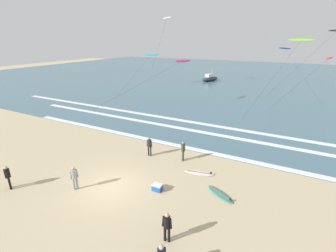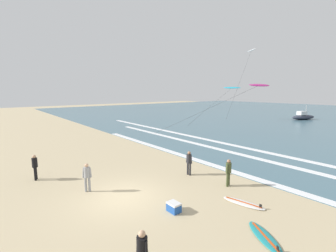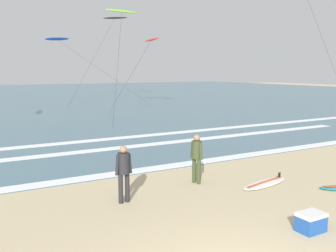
% 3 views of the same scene
% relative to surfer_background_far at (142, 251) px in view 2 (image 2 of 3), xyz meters
% --- Properties ---
extents(ground_plane, '(160.00, 160.00, 0.00)m').
position_rel_surfer_background_far_xyz_m(ground_plane, '(-5.20, 2.15, -0.96)').
color(ground_plane, tan).
extents(wave_foam_shoreline, '(37.43, 0.65, 0.01)m').
position_rel_surfer_background_far_xyz_m(wave_foam_shoreline, '(-3.35, 9.86, -0.94)').
color(wave_foam_shoreline, white).
rests_on(wave_foam_shoreline, ocean_surface).
extents(wave_foam_mid_break, '(38.15, 0.68, 0.01)m').
position_rel_surfer_background_far_xyz_m(wave_foam_mid_break, '(-7.16, 13.99, -0.94)').
color(wave_foam_mid_break, white).
rests_on(wave_foam_mid_break, ocean_surface).
extents(wave_foam_outer_break, '(56.31, 0.72, 0.01)m').
position_rel_surfer_background_far_xyz_m(wave_foam_outer_break, '(-5.81, 16.39, -0.94)').
color(wave_foam_outer_break, white).
rests_on(wave_foam_outer_break, ocean_surface).
extents(surfer_background_far, '(0.51, 0.32, 1.60)m').
position_rel_surfer_background_far_xyz_m(surfer_background_far, '(0.00, 0.00, 0.00)').
color(surfer_background_far, black).
rests_on(surfer_background_far, ground).
extents(surfer_left_near, '(0.51, 0.32, 1.60)m').
position_rel_surfer_background_far_xyz_m(surfer_left_near, '(-5.37, 7.08, 0.00)').
color(surfer_left_near, '#232328').
rests_on(surfer_left_near, ground).
extents(surfer_right_near, '(0.35, 0.48, 1.60)m').
position_rel_surfer_background_far_xyz_m(surfer_right_near, '(-7.04, 0.97, 0.00)').
color(surfer_right_near, gray).
rests_on(surfer_right_near, ground).
extents(surfer_foreground_main, '(0.32, 0.51, 1.60)m').
position_rel_surfer_background_far_xyz_m(surfer_foreground_main, '(-2.64, 7.60, 0.00)').
color(surfer_foreground_main, '#384223').
rests_on(surfer_foreground_main, ground).
extents(surfer_left_far, '(0.50, 0.32, 1.60)m').
position_rel_surfer_background_far_xyz_m(surfer_left_far, '(-10.77, -0.92, 0.00)').
color(surfer_left_far, black).
rests_on(surfer_left_far, ground).
extents(surfboard_near_water, '(2.11, 1.60, 0.25)m').
position_rel_surfer_background_far_xyz_m(surfboard_near_water, '(1.21, 4.67, -0.91)').
color(surfboard_near_water, teal).
rests_on(surfboard_near_water, ground).
extents(surfboard_foreground_flat, '(2.18, 1.01, 0.25)m').
position_rel_surfer_background_far_xyz_m(surfboard_foreground_flat, '(-0.82, 6.39, -0.91)').
color(surfboard_foreground_flat, silver).
rests_on(surfboard_foreground_flat, ground).
extents(kite_cyan_low_near, '(3.03, 12.97, 6.24)m').
position_rel_surfer_background_far_xyz_m(kite_cyan_low_near, '(-21.57, 33.84, 5.02)').
color(kite_cyan_low_near, '#23A8C6').
rests_on(kite_cyan_low_near, ground).
extents(kite_white_high_left, '(4.94, 3.36, 12.83)m').
position_rel_surfer_background_far_xyz_m(kite_white_high_left, '(-18.94, 35.49, 11.58)').
color(kite_white_high_left, white).
rests_on(kite_white_high_left, ground).
extents(kite_magenta_far_left, '(10.09, 10.32, 6.36)m').
position_rel_surfer_background_far_xyz_m(kite_magenta_far_left, '(-9.77, 22.74, 5.14)').
color(kite_magenta_far_left, '#CC2384').
rests_on(kite_magenta_far_left, ground).
extents(offshore_boat, '(3.39, 5.47, 2.70)m').
position_rel_surfer_background_far_xyz_m(offshore_boat, '(-12.83, 44.51, -0.40)').
color(offshore_boat, '#2D3342').
rests_on(offshore_boat, ground).
extents(cooler_box, '(0.62, 0.45, 0.44)m').
position_rel_surfer_background_far_xyz_m(cooler_box, '(-2.42, 3.26, -0.74)').
color(cooler_box, '#1E4C9E').
rests_on(cooler_box, ground).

